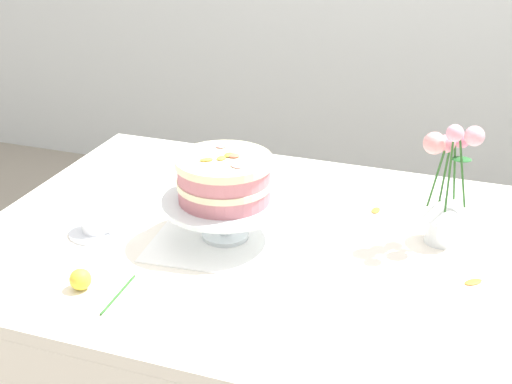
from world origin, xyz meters
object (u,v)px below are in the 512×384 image
at_px(flower_vase, 446,194).
at_px(teacup, 97,224).
at_px(layer_cake, 224,178).
at_px(cake_stand, 225,206).
at_px(fallen_rose, 82,280).
at_px(dining_table, 272,278).

xyz_separation_m(flower_vase, teacup, (-0.77, -0.23, -0.10)).
distance_m(flower_vase, teacup, 0.81).
bearing_deg(layer_cake, cake_stand, -133.55).
relative_size(teacup, fallen_rose, 0.90).
xyz_separation_m(cake_stand, fallen_rose, (-0.20, -0.30, -0.06)).
distance_m(cake_stand, flower_vase, 0.50).
bearing_deg(cake_stand, flower_vase, 17.42).
xyz_separation_m(dining_table, teacup, (-0.41, -0.09, 0.11)).
bearing_deg(fallen_rose, cake_stand, 57.13).
relative_size(dining_table, cake_stand, 4.83).
relative_size(dining_table, teacup, 10.42).
height_order(dining_table, flower_vase, flower_vase).
height_order(dining_table, teacup, teacup).
bearing_deg(teacup, dining_table, 11.80).
relative_size(cake_stand, fallen_rose, 1.95).
xyz_separation_m(teacup, fallen_rose, (0.10, -0.22, -0.00)).
xyz_separation_m(dining_table, cake_stand, (-0.11, -0.01, 0.17)).
bearing_deg(cake_stand, dining_table, 2.93).
bearing_deg(layer_cake, fallen_rose, -122.87).
height_order(teacup, fallen_rose, teacup).
bearing_deg(dining_table, layer_cake, -177.08).
height_order(layer_cake, teacup, layer_cake).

